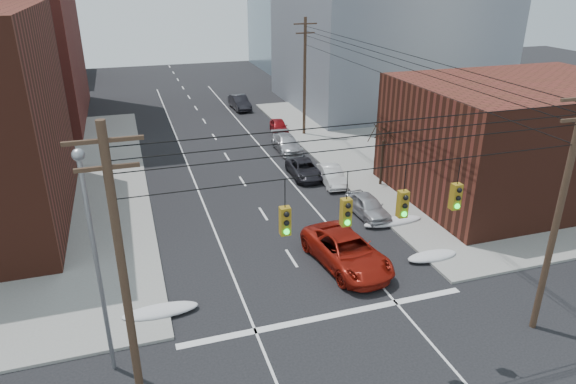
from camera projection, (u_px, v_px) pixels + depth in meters
sidewalk_ne at (509, 137)px, 49.29m from camera, size 40.00×40.00×0.15m
building_storefront at (520, 139)px, 35.59m from camera, size 16.00×12.00×8.00m
utility_pole_left at (124, 282)px, 16.08m from camera, size 2.20×0.28×11.00m
utility_pole_right at (559, 211)px, 20.85m from camera, size 2.20×0.28×11.00m
utility_pole_far at (305, 75)px, 47.96m from camera, size 2.20×0.28×11.00m
traffic_signals at (375, 207)px, 17.92m from camera, size 17.00×0.42×2.02m
street_light at (94, 248)px, 18.52m from camera, size 0.44×0.44×9.32m
bare_tree at (382, 156)px, 37.39m from camera, size 2.09×2.20×4.93m
snow_nw at (161, 311)px, 23.84m from camera, size 3.50×1.08×0.42m
snow_ne at (432, 256)px, 28.43m from camera, size 3.00×1.08×0.42m
snow_east_far at (393, 221)px, 32.37m from camera, size 4.00×1.08×0.42m
red_pickup at (347, 251)px, 27.61m from camera, size 3.62×6.57×1.74m
parked_car_a at (368, 206)px, 33.31m from camera, size 1.86×4.24×1.42m
parked_car_b at (332, 176)px, 38.38m from camera, size 1.86×4.18×1.33m
parked_car_c at (304, 169)px, 39.73m from camera, size 2.26×4.59×1.25m
parked_car_d at (287, 143)px, 45.46m from camera, size 2.07×4.85×1.40m
parked_car_e at (279, 126)px, 50.71m from camera, size 2.01×3.96×1.29m
parked_car_f at (240, 102)px, 59.33m from camera, size 1.91×4.87×1.58m
lot_car_a at (13, 209)px, 32.29m from camera, size 5.08×3.40×1.58m
lot_car_b at (32, 181)px, 36.64m from camera, size 6.15×3.89×1.58m
lot_car_d at (18, 174)px, 38.36m from camera, size 3.96×1.81×1.32m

